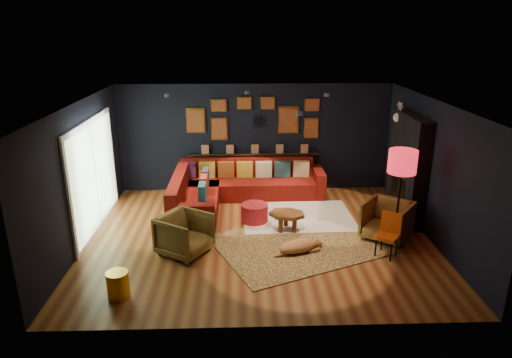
{
  "coord_description": "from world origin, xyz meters",
  "views": [
    {
      "loc": [
        -0.33,
        -7.97,
        3.91
      ],
      "look_at": [
        -0.05,
        0.3,
        1.09
      ],
      "focal_mm": 32.0,
      "sensor_mm": 36.0,
      "label": 1
    }
  ],
  "objects_px": {
    "armchair_left": "(185,233)",
    "dog": "(298,244)",
    "sectional": "(229,190)",
    "armchair_right": "(387,219)",
    "gold_stool": "(118,285)",
    "pouf": "(254,213)",
    "orange_chair": "(389,231)",
    "floor_lamp": "(402,165)",
    "coffee_table": "(287,216)"
  },
  "relations": [
    {
      "from": "pouf",
      "to": "dog",
      "type": "height_order",
      "value": "pouf"
    },
    {
      "from": "sectional",
      "to": "pouf",
      "type": "bearing_deg",
      "value": -63.55
    },
    {
      "from": "armchair_left",
      "to": "dog",
      "type": "distance_m",
      "value": 2.04
    },
    {
      "from": "gold_stool",
      "to": "dog",
      "type": "distance_m",
      "value": 3.16
    },
    {
      "from": "coffee_table",
      "to": "orange_chair",
      "type": "height_order",
      "value": "orange_chair"
    },
    {
      "from": "armchair_right",
      "to": "floor_lamp",
      "type": "height_order",
      "value": "floor_lamp"
    },
    {
      "from": "orange_chair",
      "to": "armchair_right",
      "type": "bearing_deg",
      "value": 113.06
    },
    {
      "from": "sectional",
      "to": "coffee_table",
      "type": "relative_size",
      "value": 4.1
    },
    {
      "from": "orange_chair",
      "to": "dog",
      "type": "height_order",
      "value": "orange_chair"
    },
    {
      "from": "coffee_table",
      "to": "sectional",
      "type": "bearing_deg",
      "value": 127.48
    },
    {
      "from": "floor_lamp",
      "to": "dog",
      "type": "height_order",
      "value": "floor_lamp"
    },
    {
      "from": "sectional",
      "to": "coffee_table",
      "type": "distance_m",
      "value": 1.93
    },
    {
      "from": "armchair_left",
      "to": "pouf",
      "type": "bearing_deg",
      "value": -11.43
    },
    {
      "from": "coffee_table",
      "to": "armchair_left",
      "type": "relative_size",
      "value": 1.01
    },
    {
      "from": "orange_chair",
      "to": "pouf",
      "type": "bearing_deg",
      "value": -174.7
    },
    {
      "from": "armchair_left",
      "to": "dog",
      "type": "bearing_deg",
      "value": -58.69
    },
    {
      "from": "armchair_left",
      "to": "gold_stool",
      "type": "xyz_separation_m",
      "value": [
        -0.85,
        -1.36,
        -0.2
      ]
    },
    {
      "from": "pouf",
      "to": "sectional",
      "type": "bearing_deg",
      "value": 116.45
    },
    {
      "from": "armchair_right",
      "to": "dog",
      "type": "relative_size",
      "value": 0.81
    },
    {
      "from": "coffee_table",
      "to": "floor_lamp",
      "type": "xyz_separation_m",
      "value": [
        1.94,
        -0.67,
        1.23
      ]
    },
    {
      "from": "dog",
      "to": "sectional",
      "type": "bearing_deg",
      "value": 96.82
    },
    {
      "from": "gold_stool",
      "to": "armchair_left",
      "type": "bearing_deg",
      "value": 57.98
    },
    {
      "from": "orange_chair",
      "to": "dog",
      "type": "distance_m",
      "value": 1.61
    },
    {
      "from": "dog",
      "to": "gold_stool",
      "type": "bearing_deg",
      "value": -176.4
    },
    {
      "from": "pouf",
      "to": "floor_lamp",
      "type": "xyz_separation_m",
      "value": [
        2.57,
        -1.11,
        1.34
      ]
    },
    {
      "from": "sectional",
      "to": "armchair_right",
      "type": "relative_size",
      "value": 4.12
    },
    {
      "from": "sectional",
      "to": "coffee_table",
      "type": "height_order",
      "value": "sectional"
    },
    {
      "from": "sectional",
      "to": "armchair_left",
      "type": "relative_size",
      "value": 4.16
    },
    {
      "from": "orange_chair",
      "to": "dog",
      "type": "xyz_separation_m",
      "value": [
        -1.58,
        0.12,
        -0.28
      ]
    },
    {
      "from": "pouf",
      "to": "orange_chair",
      "type": "bearing_deg",
      "value": -32.65
    },
    {
      "from": "armchair_right",
      "to": "armchair_left",
      "type": "bearing_deg",
      "value": -134.54
    },
    {
      "from": "coffee_table",
      "to": "pouf",
      "type": "relative_size",
      "value": 1.49
    },
    {
      "from": "floor_lamp",
      "to": "gold_stool",
      "type": "bearing_deg",
      "value": -161.61
    },
    {
      "from": "coffee_table",
      "to": "floor_lamp",
      "type": "bearing_deg",
      "value": -19.11
    },
    {
      "from": "armchair_right",
      "to": "orange_chair",
      "type": "height_order",
      "value": "armchair_right"
    },
    {
      "from": "orange_chair",
      "to": "sectional",
      "type": "bearing_deg",
      "value": 175.95
    },
    {
      "from": "sectional",
      "to": "gold_stool",
      "type": "xyz_separation_m",
      "value": [
        -1.59,
        -3.76,
        -0.11
      ]
    },
    {
      "from": "orange_chair",
      "to": "coffee_table",
      "type": "bearing_deg",
      "value": -173.86
    },
    {
      "from": "armchair_left",
      "to": "armchair_right",
      "type": "bearing_deg",
      "value": -50.21
    },
    {
      "from": "gold_stool",
      "to": "dog",
      "type": "bearing_deg",
      "value": 24.41
    },
    {
      "from": "sectional",
      "to": "coffee_table",
      "type": "bearing_deg",
      "value": -52.52
    },
    {
      "from": "floor_lamp",
      "to": "dog",
      "type": "bearing_deg",
      "value": -171.95
    },
    {
      "from": "floor_lamp",
      "to": "pouf",
      "type": "bearing_deg",
      "value": 156.64
    },
    {
      "from": "armchair_left",
      "to": "floor_lamp",
      "type": "distance_m",
      "value": 4.02
    },
    {
      "from": "gold_stool",
      "to": "armchair_right",
      "type": "bearing_deg",
      "value": 21.5
    },
    {
      "from": "coffee_table",
      "to": "pouf",
      "type": "bearing_deg",
      "value": 145.19
    },
    {
      "from": "coffee_table",
      "to": "gold_stool",
      "type": "relative_size",
      "value": 1.99
    },
    {
      "from": "armchair_right",
      "to": "gold_stool",
      "type": "distance_m",
      "value": 4.97
    },
    {
      "from": "sectional",
      "to": "dog",
      "type": "distance_m",
      "value": 2.78
    },
    {
      "from": "coffee_table",
      "to": "armchair_right",
      "type": "distance_m",
      "value": 1.91
    }
  ]
}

